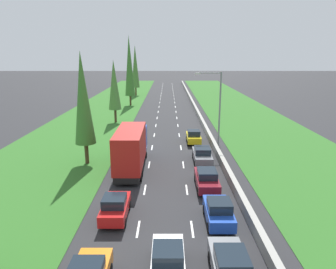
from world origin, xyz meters
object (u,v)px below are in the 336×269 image
Objects in this scene: red_box_truck_left_lane at (130,148)px; poplar_tree_fourth at (128,66)px; maroon_sedan_right_lane at (205,179)px; grey_sedan_right_lane_fourth at (201,155)px; poplar_tree_second at (81,99)px; blue_hatchback_right_lane at (217,211)px; poplar_tree_fifth at (134,67)px; white_hatchback_centre_lane at (167,261)px; poplar_tree_third at (113,85)px; grey_sedan_right_lane at (230,267)px; yellow_hatchback_right_lane at (192,137)px; red_hatchback_left_lane at (114,207)px; street_light_mast at (216,103)px.

poplar_tree_fourth reaches higher than red_box_truck_left_lane.
maroon_sedan_right_lane is 1.00× the size of grey_sedan_right_lane_fourth.
maroon_sedan_right_lane is at bearing -27.45° from poplar_tree_second.
poplar_tree_fifth reaches higher than blue_hatchback_right_lane.
white_hatchback_centre_lane reaches higher than maroon_sedan_right_lane.
white_hatchback_centre_lane is 15.58m from red_box_truck_left_lane.
maroon_sedan_right_lane is 14.36m from poplar_tree_second.
poplar_tree_second is at bearing -178.24° from grey_sedan_right_lane_fourth.
poplar_tree_third reaches higher than grey_sedan_right_lane_fourth.
yellow_hatchback_right_lane is at bearing 89.68° from grey_sedan_right_lane.
maroon_sedan_right_lane is 1.15× the size of red_hatchback_left_lane.
red_hatchback_left_lane is at bearing -110.21° from yellow_hatchback_right_lane.
yellow_hatchback_right_lane is (-0.02, 13.63, 0.02)m from maroon_sedan_right_lane.
blue_hatchback_right_lane is 0.38× the size of poplar_tree_third.
yellow_hatchback_right_lane is 15.06m from poplar_tree_second.
blue_hatchback_right_lane is 12.00m from grey_sedan_right_lane_fourth.
poplar_tree_second is at bearing -90.14° from poplar_tree_fourth.
blue_hatchback_right_lane is at bearing -88.87° from maroon_sedan_right_lane.
poplar_tree_fifth reaches higher than grey_sedan_right_lane.
red_hatchback_left_lane is 49.33m from poplar_tree_fourth.
blue_hatchback_right_lane is 51.06m from poplar_tree_fourth.
yellow_hatchback_right_lane is 0.29× the size of poplar_tree_fifth.
white_hatchback_centre_lane is at bearing -123.69° from blue_hatchback_right_lane.
poplar_tree_second is (-4.75, 11.03, 5.88)m from red_hatchback_left_lane.
grey_sedan_right_lane is at bearing -91.51° from grey_sedan_right_lane_fourth.
grey_sedan_right_lane_fourth is at bearing 1.76° from poplar_tree_second.
street_light_mast is at bearing 83.27° from grey_sedan_right_lane.
poplar_tree_fourth is (-11.37, 54.66, 7.67)m from grey_sedan_right_lane.
maroon_sedan_right_lane is (3.26, 10.66, -0.02)m from white_hatchback_centre_lane.
white_hatchback_centre_lane is 0.87× the size of grey_sedan_right_lane_fourth.
white_hatchback_centre_lane is at bearing -81.33° from poplar_tree_fourth.
grey_sedan_right_lane is 1.00× the size of maroon_sedan_right_lane.
street_light_mast is (14.59, -13.22, -0.90)m from poplar_tree_third.
red_box_truck_left_lane is 56.53m from poplar_tree_fifth.
blue_hatchback_right_lane reaches higher than grey_sedan_right_lane_fourth.
poplar_tree_fifth reaches higher than red_hatchback_left_lane.
poplar_tree_second is (-11.46, 17.17, 5.91)m from grey_sedan_right_lane.
red_box_truck_left_lane reaches higher than yellow_hatchback_right_lane.
street_light_mast is (14.69, -47.73, -2.50)m from poplar_tree_fifth.
poplar_tree_second is (-11.60, -7.59, 5.88)m from yellow_hatchback_right_lane.
poplar_tree_fourth reaches higher than poplar_tree_third.
poplar_tree_second is at bearing 152.55° from maroon_sedan_right_lane.
blue_hatchback_right_lane is at bearing -4.98° from red_hatchback_left_lane.
grey_sedan_right_lane is 0.40× the size of poplar_tree_second.
maroon_sedan_right_lane is 45.67m from poplar_tree_fourth.
poplar_tree_third is (-5.13, 21.50, 3.95)m from red_box_truck_left_lane.
red_hatchback_left_lane is 0.26× the size of poplar_tree_fourth.
yellow_hatchback_right_lane is at bearing -45.97° from poplar_tree_third.
red_box_truck_left_lane is 0.63× the size of poplar_tree_fourth.
red_hatchback_left_lane is (-6.98, 0.61, 0.00)m from blue_hatchback_right_lane.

